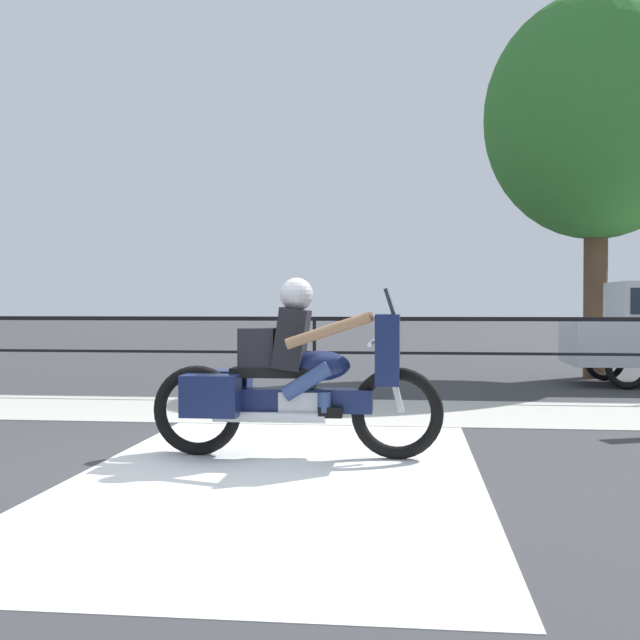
{
  "coord_description": "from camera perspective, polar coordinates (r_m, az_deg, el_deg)",
  "views": [
    {
      "loc": [
        1.37,
        -6.45,
        1.32
      ],
      "look_at": [
        0.51,
        1.24,
        1.17
      ],
      "focal_mm": 45.0,
      "sensor_mm": 36.0,
      "label": 1
    }
  ],
  "objects": [
    {
      "name": "tree_behind_sign",
      "position": [
        15.7,
        19.07,
        13.43
      ],
      "size": [
        4.01,
        4.01,
        6.92
      ],
      "color": "brown",
      "rests_on": "ground"
    },
    {
      "name": "fence_railing",
      "position": [
        11.55,
        -0.41,
        -0.97
      ],
      "size": [
        36.0,
        0.05,
        1.15
      ],
      "color": "black",
      "rests_on": "ground"
    },
    {
      "name": "crosswalk_band",
      "position": [
        6.47,
        -2.71,
        -10.65
      ],
      "size": [
        3.11,
        6.0,
        0.01
      ],
      "primitive_type": "cube",
      "color": "silver",
      "rests_on": "ground"
    },
    {
      "name": "ground_plane",
      "position": [
        6.73,
        -5.56,
        -10.23
      ],
      "size": [
        120.0,
        120.0,
        0.0
      ],
      "primitive_type": "plane",
      "color": "#38383A"
    },
    {
      "name": "sidewalk_band",
      "position": [
        10.04,
        -1.5,
        -6.44
      ],
      "size": [
        44.0,
        2.4,
        0.01
      ],
      "primitive_type": "cube",
      "color": "#B7B2A8",
      "rests_on": "ground"
    },
    {
      "name": "motorcycle",
      "position": [
        6.94,
        -1.78,
        -4.08
      ],
      "size": [
        2.54,
        0.76,
        1.56
      ],
      "rotation": [
        0.0,
        0.0,
        -0.03
      ],
      "color": "black",
      "rests_on": "ground"
    }
  ]
}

